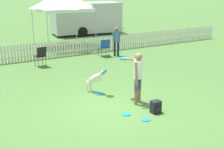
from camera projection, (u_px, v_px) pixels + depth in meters
name	position (u px, v px, depth m)	size (l,w,h in m)	color
ground_plane	(112.00, 109.00, 9.65)	(240.00, 240.00, 0.00)	#4C7A38
handler_person	(137.00, 72.00, 9.81)	(0.41, 1.12, 1.67)	#8C664C
leaping_dog	(95.00, 78.00, 10.88)	(0.58, 1.00, 0.93)	beige
frisbee_near_handler	(126.00, 114.00, 9.25)	(0.27, 0.27, 0.02)	#1E8CD8
frisbee_near_dog	(99.00, 94.00, 10.91)	(0.27, 0.27, 0.02)	#1E8CD8
frisbee_midfield	(146.00, 120.00, 8.89)	(0.27, 0.27, 0.02)	#1E8CD8
backpack_on_grass	(156.00, 107.00, 9.32)	(0.29, 0.26, 0.38)	black
picket_fence	(41.00, 51.00, 15.56)	(23.82, 0.04, 0.87)	beige
folding_chair_blue_left	(104.00, 46.00, 16.12)	(0.55, 0.57, 0.91)	#333338
folding_chair_center	(41.00, 55.00, 14.20)	(0.49, 0.52, 0.94)	#333338
canopy_tent_main	(62.00, 1.00, 18.03)	(2.91, 2.91, 3.21)	#B2B2B2
spectator_standing	(116.00, 39.00, 16.12)	(0.41, 0.27, 1.53)	black
equipment_trailer	(86.00, 18.00, 22.71)	(5.79, 2.57, 2.26)	#B7B7B7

